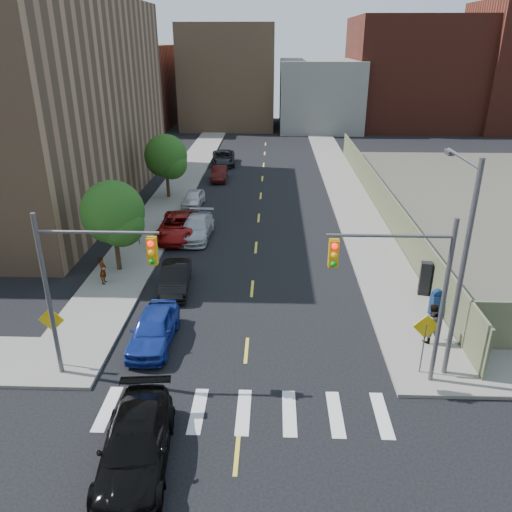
# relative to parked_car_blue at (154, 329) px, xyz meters

# --- Properties ---
(ground) EXTENTS (160.00, 160.00, 0.00)m
(ground) POSITION_rel_parked_car_blue_xyz_m (4.20, -8.42, -0.76)
(ground) COLOR black
(ground) RESTS_ON ground
(sidewalk_nw) EXTENTS (3.50, 73.00, 0.15)m
(sidewalk_nw) POSITION_rel_parked_car_blue_xyz_m (-3.55, 33.08, -0.69)
(sidewalk_nw) COLOR gray
(sidewalk_nw) RESTS_ON ground
(sidewalk_ne) EXTENTS (3.50, 73.00, 0.15)m
(sidewalk_ne) POSITION_rel_parked_car_blue_xyz_m (11.95, 33.08, -0.69)
(sidewalk_ne) COLOR gray
(sidewalk_ne) RESTS_ON ground
(fence_north) EXTENTS (0.12, 44.00, 2.50)m
(fence_north) POSITION_rel_parked_car_blue_xyz_m (13.80, 19.58, 0.49)
(fence_north) COLOR #666F4E
(fence_north) RESTS_ON ground
(bg_bldg_west) EXTENTS (14.00, 18.00, 12.00)m
(bg_bldg_west) POSITION_rel_parked_car_blue_xyz_m (-17.80, 61.58, 5.24)
(bg_bldg_west) COLOR #592319
(bg_bldg_west) RESTS_ON ground
(bg_bldg_midwest) EXTENTS (14.00, 16.00, 15.00)m
(bg_bldg_midwest) POSITION_rel_parked_car_blue_xyz_m (-1.80, 63.58, 6.74)
(bg_bldg_midwest) COLOR #8C6B4C
(bg_bldg_midwest) RESTS_ON ground
(bg_bldg_center) EXTENTS (12.00, 16.00, 10.00)m
(bg_bldg_center) POSITION_rel_parked_car_blue_xyz_m (12.20, 61.58, 4.24)
(bg_bldg_center) COLOR gray
(bg_bldg_center) RESTS_ON ground
(bg_bldg_east) EXTENTS (18.00, 18.00, 16.00)m
(bg_bldg_east) POSITION_rel_parked_car_blue_xyz_m (26.20, 63.58, 7.24)
(bg_bldg_east) COLOR #592319
(bg_bldg_east) RESTS_ON ground
(signal_nw) EXTENTS (4.59, 0.30, 7.00)m
(signal_nw) POSITION_rel_parked_car_blue_xyz_m (-1.78, -2.42, 3.77)
(signal_nw) COLOR #59595E
(signal_nw) RESTS_ON ground
(signal_ne) EXTENTS (4.59, 0.30, 7.00)m
(signal_ne) POSITION_rel_parked_car_blue_xyz_m (10.18, -2.42, 3.77)
(signal_ne) COLOR #59595E
(signal_ne) RESTS_ON ground
(streetlight_ne) EXTENTS (0.25, 3.70, 9.00)m
(streetlight_ne) POSITION_rel_parked_car_blue_xyz_m (12.40, -1.52, 4.46)
(streetlight_ne) COLOR #59595E
(streetlight_ne) RESTS_ON ground
(warn_sign_nw) EXTENTS (1.06, 0.06, 2.83)m
(warn_sign_nw) POSITION_rel_parked_car_blue_xyz_m (-3.60, -1.92, 1.23)
(warn_sign_nw) COLOR #59595E
(warn_sign_nw) RESTS_ON ground
(warn_sign_ne) EXTENTS (1.06, 0.06, 2.83)m
(warn_sign_ne) POSITION_rel_parked_car_blue_xyz_m (11.40, -1.92, 1.23)
(warn_sign_ne) COLOR #59595E
(warn_sign_ne) RESTS_ON ground
(warn_sign_midwest) EXTENTS (1.06, 0.06, 2.83)m
(warn_sign_midwest) POSITION_rel_parked_car_blue_xyz_m (-3.60, 11.58, 1.23)
(warn_sign_midwest) COLOR #59595E
(warn_sign_midwest) RESTS_ON ground
(tree_west_near) EXTENTS (3.66, 3.64, 5.52)m
(tree_west_near) POSITION_rel_parked_car_blue_xyz_m (-3.80, 7.62, 2.72)
(tree_west_near) COLOR #332114
(tree_west_near) RESTS_ON ground
(tree_west_far) EXTENTS (3.66, 3.64, 5.52)m
(tree_west_far) POSITION_rel_parked_car_blue_xyz_m (-3.80, 22.62, 2.72)
(tree_west_far) COLOR #332114
(tree_west_far) RESTS_ON ground
(parked_car_blue) EXTENTS (1.85, 4.49, 1.52)m
(parked_car_blue) POSITION_rel_parked_car_blue_xyz_m (0.00, 0.00, 0.00)
(parked_car_blue) COLOR #1B3498
(parked_car_blue) RESTS_ON ground
(parked_car_black) EXTENTS (1.83, 4.35, 1.40)m
(parked_car_black) POSITION_rel_parked_car_blue_xyz_m (0.00, 5.35, -0.06)
(parked_car_black) COLOR black
(parked_car_black) RESTS_ON ground
(parked_car_red) EXTENTS (2.69, 5.65, 1.56)m
(parked_car_red) POSITION_rel_parked_car_blue_xyz_m (-1.30, 13.36, 0.02)
(parked_car_red) COLOR maroon
(parked_car_red) RESTS_ON ground
(parked_car_silver) EXTENTS (2.26, 5.14, 1.47)m
(parked_car_silver) POSITION_rel_parked_car_blue_xyz_m (0.00, 13.25, -0.03)
(parked_car_silver) COLOR #B7B9C0
(parked_car_silver) RESTS_ON ground
(parked_car_white) EXTENTS (1.74, 3.88, 1.30)m
(parked_car_white) POSITION_rel_parked_car_blue_xyz_m (-1.30, 20.41, -0.11)
(parked_car_white) COLOR silver
(parked_car_white) RESTS_ON ground
(parked_car_maroon) EXTENTS (1.53, 4.17, 1.36)m
(parked_car_maroon) POSITION_rel_parked_car_blue_xyz_m (0.00, 28.88, -0.08)
(parked_car_maroon) COLOR #380D0B
(parked_car_maroon) RESTS_ON ground
(parked_car_grey) EXTENTS (2.93, 5.61, 1.51)m
(parked_car_grey) POSITION_rel_parked_car_blue_xyz_m (-0.27, 35.62, -0.01)
(parked_car_grey) COLOR black
(parked_car_grey) RESTS_ON ground
(black_sedan) EXTENTS (2.63, 5.48, 1.54)m
(black_sedan) POSITION_rel_parked_car_blue_xyz_m (1.00, -6.98, 0.01)
(black_sedan) COLOR black
(black_sedan) RESTS_ON ground
(mailbox) EXTENTS (0.64, 0.53, 1.40)m
(mailbox) POSITION_rel_parked_car_blue_xyz_m (13.40, 2.78, 0.07)
(mailbox) COLOR #0D2451
(mailbox) RESTS_ON sidewalk_ne
(payphone) EXTENTS (0.63, 0.55, 1.85)m
(payphone) POSITION_rel_parked_car_blue_xyz_m (13.40, 5.00, 0.31)
(payphone) COLOR black
(payphone) RESTS_ON sidewalk_ne
(pedestrian_west) EXTENTS (0.38, 0.57, 1.55)m
(pedestrian_west) POSITION_rel_parked_car_blue_xyz_m (-4.10, 5.70, 0.17)
(pedestrian_west) COLOR gray
(pedestrian_west) RESTS_ON sidewalk_nw
(pedestrian_east) EXTENTS (1.03, 0.87, 1.88)m
(pedestrian_east) POSITION_rel_parked_car_blue_xyz_m (12.39, 0.35, 0.33)
(pedestrian_east) COLOR gray
(pedestrian_east) RESTS_ON sidewalk_ne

